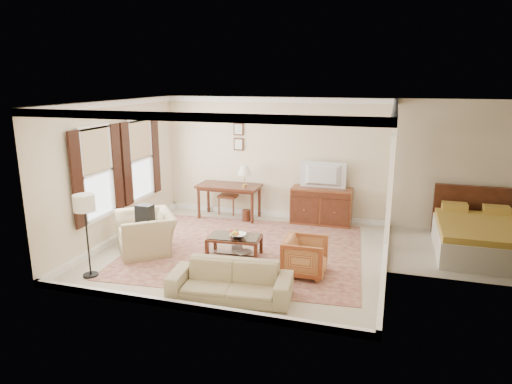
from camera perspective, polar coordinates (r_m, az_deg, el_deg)
The scene contains 21 objects.
room_shell at distance 8.50m, azimuth -1.90°, elevation 8.29°, with size 5.51×5.01×2.91m.
annex_bedroom at distance 9.80m, azimuth 26.49°, elevation -5.22°, with size 3.00×2.70×2.90m.
window_front at distance 9.27m, azimuth -19.32°, elevation 2.22°, with size 0.12×1.56×1.80m, color #CCB284, non-canonical shape.
window_rear at distance 10.58m, azimuth -14.26°, elevation 3.98°, with size 0.12×1.56×1.80m, color #CCB284, non-canonical shape.
doorway at distance 9.77m, azimuth 16.34°, elevation 0.17°, with size 0.10×1.12×2.25m, color white, non-canonical shape.
rug at distance 9.15m, azimuth -1.45°, elevation -7.21°, with size 4.52×3.87×0.01m, color maroon.
writing_desk at distance 11.02m, azimuth -3.38°, elevation 0.35°, with size 1.51×0.75×0.82m.
desk_chair at distance 11.43m, azimuth -3.45°, elevation -0.13°, with size 0.45×0.45×1.05m, color brown, non-canonical shape.
desk_lamp at distance 10.81m, azimuth -1.44°, elevation 2.05°, with size 0.32×0.32×0.50m, color silver, non-canonical shape.
framed_prints at distance 11.18m, azimuth -2.19°, elevation 6.95°, with size 0.25×0.04×0.68m, color #512517, non-canonical shape.
sideboard at distance 10.72m, azimuth 8.18°, elevation -1.75°, with size 1.39×0.54×0.86m, color brown.
tv at distance 10.49m, azimuth 8.34°, elevation 3.11°, with size 1.00×0.58×0.13m, color black.
coffee_table at distance 8.72m, azimuth -2.70°, elevation -6.13°, with size 1.04×0.66×0.42m.
fruit_bowl at distance 8.59m, azimuth -2.26°, elevation -5.36°, with size 0.42×0.42×0.10m, color silver.
book_a at distance 8.80m, azimuth -3.08°, elevation -7.01°, with size 0.28×0.04×0.38m, color brown.
book_b at distance 8.70m, azimuth -1.95°, elevation -7.28°, with size 0.28×0.03×0.38m, color brown.
striped_armchair at distance 7.97m, azimuth 6.16°, elevation -7.80°, with size 0.72×0.67×0.74m, color brown.
club_armchair at distance 9.17m, azimuth -13.61°, elevation -4.18°, with size 1.18×0.77×1.03m, color tan.
backpack at distance 9.11m, azimuth -13.72°, elevation -2.67°, with size 0.32×0.22×0.40m, color black.
sofa at distance 7.16m, azimuth -3.26°, elevation -10.38°, with size 1.89×0.55×0.74m, color tan.
floor_lamp at distance 8.11m, azimuth -20.64°, elevation -2.01°, with size 0.36×0.36×1.45m.
Camera 1 is at (2.72, -8.01, 3.34)m, focal length 32.00 mm.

